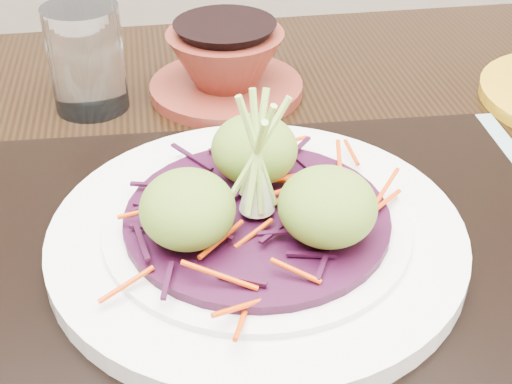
{
  "coord_description": "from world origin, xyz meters",
  "views": [
    {
      "loc": [
        0.07,
        -0.35,
        1.15
      ],
      "look_at": [
        0.08,
        0.05,
        0.87
      ],
      "focal_mm": 50.0,
      "sensor_mm": 36.0,
      "label": 1
    }
  ],
  "objects_px": {
    "dining_table": "(284,330)",
    "serving_tray": "(257,256)",
    "terracotta_bowl_set": "(226,67)",
    "white_plate": "(257,234)",
    "water_glass": "(86,59)"
  },
  "relations": [
    {
      "from": "dining_table",
      "to": "serving_tray",
      "type": "height_order",
      "value": "serving_tray"
    },
    {
      "from": "terracotta_bowl_set",
      "to": "white_plate",
      "type": "bearing_deg",
      "value": -85.4
    },
    {
      "from": "water_glass",
      "to": "dining_table",
      "type": "bearing_deg",
      "value": -49.01
    },
    {
      "from": "serving_tray",
      "to": "water_glass",
      "type": "bearing_deg",
      "value": 116.67
    },
    {
      "from": "serving_tray",
      "to": "terracotta_bowl_set",
      "type": "height_order",
      "value": "terracotta_bowl_set"
    },
    {
      "from": "terracotta_bowl_set",
      "to": "dining_table",
      "type": "bearing_deg",
      "value": -78.52
    },
    {
      "from": "serving_tray",
      "to": "water_glass",
      "type": "xyz_separation_m",
      "value": [
        -0.15,
        0.25,
        0.04
      ]
    },
    {
      "from": "dining_table",
      "to": "terracotta_bowl_set",
      "type": "height_order",
      "value": "terracotta_bowl_set"
    },
    {
      "from": "serving_tray",
      "to": "white_plate",
      "type": "distance_m",
      "value": 0.02
    },
    {
      "from": "water_glass",
      "to": "terracotta_bowl_set",
      "type": "xyz_separation_m",
      "value": [
        0.13,
        0.03,
        -0.02
      ]
    },
    {
      "from": "serving_tray",
      "to": "white_plate",
      "type": "relative_size",
      "value": 1.54
    },
    {
      "from": "dining_table",
      "to": "serving_tray",
      "type": "relative_size",
      "value": 3.2
    },
    {
      "from": "dining_table",
      "to": "serving_tray",
      "type": "bearing_deg",
      "value": -126.06
    },
    {
      "from": "serving_tray",
      "to": "terracotta_bowl_set",
      "type": "relative_size",
      "value": 2.73
    },
    {
      "from": "white_plate",
      "to": "terracotta_bowl_set",
      "type": "distance_m",
      "value": 0.28
    }
  ]
}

